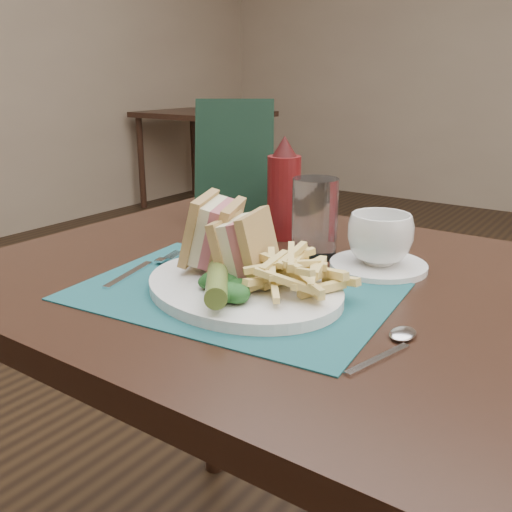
{
  "coord_description": "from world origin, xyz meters",
  "views": [
    {
      "loc": [
        0.46,
        -1.2,
        1.04
      ],
      "look_at": [
        0.03,
        -0.58,
        0.8
      ],
      "focal_mm": 40.0,
      "sensor_mm": 36.0,
      "label": 1
    }
  ],
  "objects_px": {
    "drinking_glass": "(315,218)",
    "ketchup_bottle": "(284,188)",
    "sandwich_half_b": "(231,243)",
    "table_main": "(270,470)",
    "check_presenter": "(234,164)",
    "saucer": "(378,266)",
    "sandwich_half_a": "(199,230)",
    "table_bg_left": "(205,160)",
    "coffee_cup": "(380,239)",
    "plate": "(244,287)",
    "placemat": "(235,291)"
  },
  "relations": [
    {
      "from": "saucer",
      "to": "table_main",
      "type": "bearing_deg",
      "value": -144.78
    },
    {
      "from": "sandwich_half_a",
      "to": "sandwich_half_b",
      "type": "height_order",
      "value": "sandwich_half_a"
    },
    {
      "from": "table_bg_left",
      "to": "sandwich_half_b",
      "type": "relative_size",
      "value": 9.59
    },
    {
      "from": "sandwich_half_b",
      "to": "check_presenter",
      "type": "bearing_deg",
      "value": 113.6
    },
    {
      "from": "sandwich_half_b",
      "to": "ketchup_bottle",
      "type": "height_order",
      "value": "ketchup_bottle"
    },
    {
      "from": "coffee_cup",
      "to": "sandwich_half_a",
      "type": "bearing_deg",
      "value": -138.53
    },
    {
      "from": "table_bg_left",
      "to": "plate",
      "type": "xyz_separation_m",
      "value": [
        2.5,
        -2.89,
        0.38
      ]
    },
    {
      "from": "drinking_glass",
      "to": "table_bg_left",
      "type": "bearing_deg",
      "value": 132.83
    },
    {
      "from": "placemat",
      "to": "sandwich_half_a",
      "type": "bearing_deg",
      "value": 163.65
    },
    {
      "from": "sandwich_half_b",
      "to": "check_presenter",
      "type": "relative_size",
      "value": 0.37
    },
    {
      "from": "saucer",
      "to": "sandwich_half_b",
      "type": "bearing_deg",
      "value": -126.1
    },
    {
      "from": "table_main",
      "to": "saucer",
      "type": "xyz_separation_m",
      "value": [
        0.14,
        0.1,
        0.38
      ]
    },
    {
      "from": "plate",
      "to": "ketchup_bottle",
      "type": "distance_m",
      "value": 0.3
    },
    {
      "from": "table_main",
      "to": "plate",
      "type": "bearing_deg",
      "value": -76.81
    },
    {
      "from": "table_bg_left",
      "to": "sandwich_half_a",
      "type": "relative_size",
      "value": 8.42
    },
    {
      "from": "sandwich_half_a",
      "to": "table_bg_left",
      "type": "bearing_deg",
      "value": 106.58
    },
    {
      "from": "sandwich_half_a",
      "to": "sandwich_half_b",
      "type": "distance_m",
      "value": 0.07
    },
    {
      "from": "ketchup_bottle",
      "to": "plate",
      "type": "bearing_deg",
      "value": -68.52
    },
    {
      "from": "sandwich_half_a",
      "to": "drinking_glass",
      "type": "distance_m",
      "value": 0.2
    },
    {
      "from": "table_main",
      "to": "drinking_glass",
      "type": "xyz_separation_m",
      "value": [
        0.02,
        0.1,
        0.44
      ]
    },
    {
      "from": "placemat",
      "to": "saucer",
      "type": "distance_m",
      "value": 0.24
    },
    {
      "from": "placemat",
      "to": "table_bg_left",
      "type": "bearing_deg",
      "value": 130.63
    },
    {
      "from": "sandwich_half_b",
      "to": "coffee_cup",
      "type": "bearing_deg",
      "value": 41.35
    },
    {
      "from": "saucer",
      "to": "drinking_glass",
      "type": "xyz_separation_m",
      "value": [
        -0.12,
        0.0,
        0.06
      ]
    },
    {
      "from": "table_bg_left",
      "to": "check_presenter",
      "type": "bearing_deg",
      "value": -48.97
    },
    {
      "from": "saucer",
      "to": "coffee_cup",
      "type": "xyz_separation_m",
      "value": [
        0.0,
        0.0,
        0.04
      ]
    },
    {
      "from": "plate",
      "to": "table_bg_left",
      "type": "bearing_deg",
      "value": 145.68
    },
    {
      "from": "plate",
      "to": "ketchup_bottle",
      "type": "bearing_deg",
      "value": 126.36
    },
    {
      "from": "sandwich_half_a",
      "to": "coffee_cup",
      "type": "height_order",
      "value": "sandwich_half_a"
    },
    {
      "from": "coffee_cup",
      "to": "plate",
      "type": "bearing_deg",
      "value": -118.28
    },
    {
      "from": "sandwich_half_b",
      "to": "drinking_glass",
      "type": "relative_size",
      "value": 0.72
    },
    {
      "from": "sandwich_half_b",
      "to": "check_presenter",
      "type": "height_order",
      "value": "check_presenter"
    },
    {
      "from": "sandwich_half_b",
      "to": "drinking_glass",
      "type": "bearing_deg",
      "value": 70.13
    },
    {
      "from": "sandwich_half_b",
      "to": "table_bg_left",
      "type": "bearing_deg",
      "value": 118.03
    },
    {
      "from": "placemat",
      "to": "check_presenter",
      "type": "distance_m",
      "value": 0.39
    },
    {
      "from": "drinking_glass",
      "to": "ketchup_bottle",
      "type": "xyz_separation_m",
      "value": [
        -0.1,
        0.06,
        0.03
      ]
    },
    {
      "from": "saucer",
      "to": "coffee_cup",
      "type": "bearing_deg",
      "value": 0.0
    },
    {
      "from": "drinking_glass",
      "to": "ketchup_bottle",
      "type": "height_order",
      "value": "ketchup_bottle"
    },
    {
      "from": "table_bg_left",
      "to": "plate",
      "type": "distance_m",
      "value": 3.84
    },
    {
      "from": "sandwich_half_a",
      "to": "sandwich_half_b",
      "type": "bearing_deg",
      "value": -31.87
    },
    {
      "from": "placemat",
      "to": "drinking_glass",
      "type": "xyz_separation_m",
      "value": [
        0.01,
        0.21,
        0.06
      ]
    },
    {
      "from": "saucer",
      "to": "check_presenter",
      "type": "relative_size",
      "value": 0.6
    },
    {
      "from": "table_main",
      "to": "check_presenter",
      "type": "xyz_separation_m",
      "value": [
        -0.21,
        0.19,
        0.5
      ]
    },
    {
      "from": "placemat",
      "to": "drinking_glass",
      "type": "relative_size",
      "value": 3.26
    },
    {
      "from": "table_bg_left",
      "to": "placemat",
      "type": "distance_m",
      "value": 3.84
    },
    {
      "from": "table_main",
      "to": "sandwich_half_a",
      "type": "relative_size",
      "value": 8.42
    },
    {
      "from": "ketchup_bottle",
      "to": "check_presenter",
      "type": "bearing_deg",
      "value": 169.5
    },
    {
      "from": "plate",
      "to": "saucer",
      "type": "xyz_separation_m",
      "value": [
        0.11,
        0.2,
        -0.0
      ]
    },
    {
      "from": "sandwich_half_b",
      "to": "ketchup_bottle",
      "type": "bearing_deg",
      "value": 93.92
    },
    {
      "from": "drinking_glass",
      "to": "ketchup_bottle",
      "type": "bearing_deg",
      "value": 147.25
    }
  ]
}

